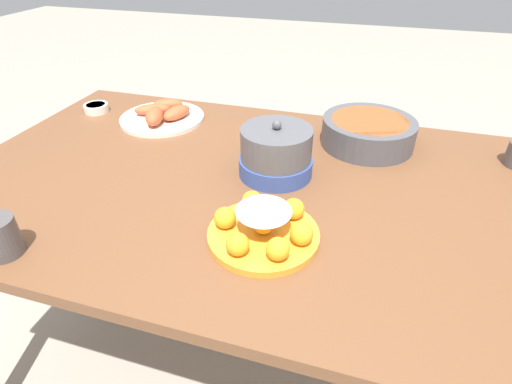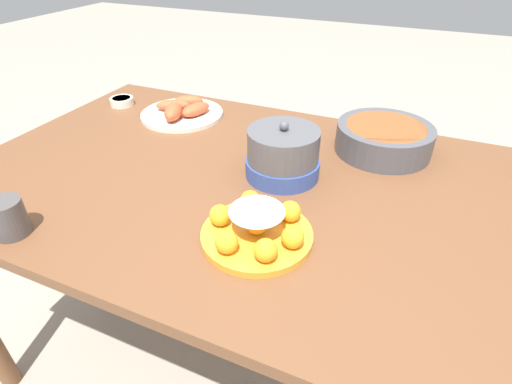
{
  "view_description": "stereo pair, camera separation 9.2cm",
  "coord_description": "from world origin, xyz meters",
  "px_view_note": "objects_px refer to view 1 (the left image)",
  "views": [
    {
      "loc": [
        0.27,
        -0.83,
        1.32
      ],
      "look_at": [
        0.05,
        -0.1,
        0.8
      ],
      "focal_mm": 28.0,
      "sensor_mm": 36.0,
      "label": 1
    },
    {
      "loc": [
        0.35,
        -0.8,
        1.32
      ],
      "look_at": [
        0.05,
        -0.1,
        0.8
      ],
      "focal_mm": 28.0,
      "sensor_mm": 36.0,
      "label": 2
    }
  ],
  "objects_px": {
    "seafood_platter": "(162,115)",
    "serving_bowl": "(368,131)",
    "dining_table": "(250,208)",
    "sauce_bowl": "(96,108)",
    "cup_near": "(0,237)",
    "cake_plate": "(264,228)",
    "warming_pot": "(276,153)"
  },
  "relations": [
    {
      "from": "serving_bowl",
      "to": "cup_near",
      "type": "xyz_separation_m",
      "value": [
        -0.66,
        -0.7,
        -0.0
      ]
    },
    {
      "from": "cup_near",
      "to": "seafood_platter",
      "type": "bearing_deg",
      "value": 90.33
    },
    {
      "from": "dining_table",
      "to": "cake_plate",
      "type": "height_order",
      "value": "cake_plate"
    },
    {
      "from": "warming_pot",
      "to": "sauce_bowl",
      "type": "bearing_deg",
      "value": 162.27
    },
    {
      "from": "dining_table",
      "to": "seafood_platter",
      "type": "distance_m",
      "value": 0.49
    },
    {
      "from": "warming_pot",
      "to": "seafood_platter",
      "type": "bearing_deg",
      "value": 153.52
    },
    {
      "from": "seafood_platter",
      "to": "serving_bowl",
      "type": "bearing_deg",
      "value": 1.52
    },
    {
      "from": "seafood_platter",
      "to": "cup_near",
      "type": "xyz_separation_m",
      "value": [
        0.0,
        -0.68,
        0.02
      ]
    },
    {
      "from": "cake_plate",
      "to": "sauce_bowl",
      "type": "relative_size",
      "value": 2.83
    },
    {
      "from": "serving_bowl",
      "to": "cake_plate",
      "type": "bearing_deg",
      "value": -109.51
    },
    {
      "from": "seafood_platter",
      "to": "cup_near",
      "type": "relative_size",
      "value": 3.39
    },
    {
      "from": "warming_pot",
      "to": "serving_bowl",
      "type": "bearing_deg",
      "value": 47.66
    },
    {
      "from": "sauce_bowl",
      "to": "seafood_platter",
      "type": "distance_m",
      "value": 0.26
    },
    {
      "from": "cake_plate",
      "to": "dining_table",
      "type": "bearing_deg",
      "value": 114.54
    },
    {
      "from": "cake_plate",
      "to": "seafood_platter",
      "type": "height_order",
      "value": "cake_plate"
    },
    {
      "from": "serving_bowl",
      "to": "dining_table",
      "type": "bearing_deg",
      "value": -133.24
    },
    {
      "from": "seafood_platter",
      "to": "dining_table",
      "type": "bearing_deg",
      "value": -34.88
    },
    {
      "from": "serving_bowl",
      "to": "sauce_bowl",
      "type": "height_order",
      "value": "serving_bowl"
    },
    {
      "from": "cake_plate",
      "to": "warming_pot",
      "type": "relative_size",
      "value": 1.22
    },
    {
      "from": "serving_bowl",
      "to": "cup_near",
      "type": "height_order",
      "value": "cup_near"
    },
    {
      "from": "serving_bowl",
      "to": "seafood_platter",
      "type": "xyz_separation_m",
      "value": [
        -0.67,
        -0.02,
        -0.02
      ]
    },
    {
      "from": "dining_table",
      "to": "cake_plate",
      "type": "relative_size",
      "value": 6.63
    },
    {
      "from": "warming_pot",
      "to": "cake_plate",
      "type": "bearing_deg",
      "value": -81.01
    },
    {
      "from": "cake_plate",
      "to": "serving_bowl",
      "type": "distance_m",
      "value": 0.53
    },
    {
      "from": "serving_bowl",
      "to": "warming_pot",
      "type": "xyz_separation_m",
      "value": [
        -0.22,
        -0.24,
        0.02
      ]
    },
    {
      "from": "cup_near",
      "to": "dining_table",
      "type": "bearing_deg",
      "value": 45.99
    },
    {
      "from": "dining_table",
      "to": "serving_bowl",
      "type": "relative_size",
      "value": 5.78
    },
    {
      "from": "serving_bowl",
      "to": "cup_near",
      "type": "distance_m",
      "value": 0.96
    },
    {
      "from": "sauce_bowl",
      "to": "cup_near",
      "type": "distance_m",
      "value": 0.73
    },
    {
      "from": "cake_plate",
      "to": "serving_bowl",
      "type": "relative_size",
      "value": 0.87
    },
    {
      "from": "sauce_bowl",
      "to": "cup_near",
      "type": "xyz_separation_m",
      "value": [
        0.26,
        -0.68,
        0.03
      ]
    },
    {
      "from": "dining_table",
      "to": "serving_bowl",
      "type": "height_order",
      "value": "serving_bowl"
    }
  ]
}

